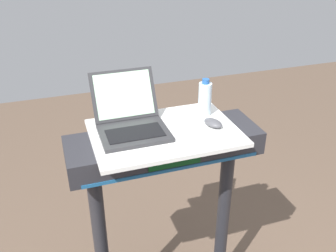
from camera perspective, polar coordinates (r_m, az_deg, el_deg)
desk_board at (r=1.72m, az=-0.53°, el=-1.02°), size 0.66×0.46×0.02m
laptop at (r=1.71m, az=-5.66°, el=0.92°), size 0.30×0.36×0.23m
computer_mouse at (r=1.76m, az=6.82°, el=0.46°), size 0.09×0.12×0.03m
water_bottle at (r=1.83m, az=5.59°, el=4.14°), size 0.06×0.06×0.19m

